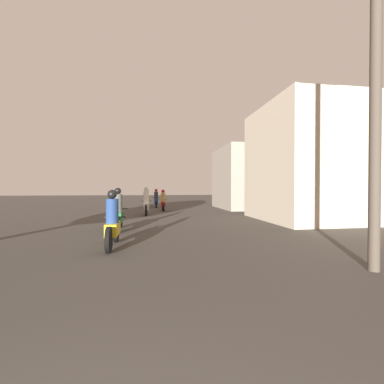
% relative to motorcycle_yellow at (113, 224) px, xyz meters
% --- Properties ---
extents(motorcycle_yellow, '(0.60, 1.94, 1.53)m').
position_rel_motorcycle_yellow_xyz_m(motorcycle_yellow, '(0.00, 0.00, 0.00)').
color(motorcycle_yellow, black).
rests_on(motorcycle_yellow, ground_plane).
extents(motorcycle_green, '(0.60, 2.02, 1.59)m').
position_rel_motorcycle_yellow_xyz_m(motorcycle_green, '(-0.21, 2.78, 0.02)').
color(motorcycle_green, black).
rests_on(motorcycle_green, ground_plane).
extents(motorcycle_white, '(0.60, 1.94, 1.65)m').
position_rel_motorcycle_yellow_xyz_m(motorcycle_white, '(0.70, 8.27, 0.04)').
color(motorcycle_white, black).
rests_on(motorcycle_white, ground_plane).
extents(motorcycle_red, '(0.60, 1.94, 1.48)m').
position_rel_motorcycle_yellow_xyz_m(motorcycle_red, '(1.79, 10.92, -0.01)').
color(motorcycle_red, black).
rests_on(motorcycle_red, ground_plane).
extents(motorcycle_blue, '(0.60, 1.87, 1.53)m').
position_rel_motorcycle_yellow_xyz_m(motorcycle_blue, '(1.37, 14.10, 0.00)').
color(motorcycle_blue, black).
rests_on(motorcycle_blue, ground_plane).
extents(motorcycle_orange, '(0.60, 1.96, 1.64)m').
position_rel_motorcycle_yellow_xyz_m(motorcycle_orange, '(0.58, 16.48, 0.05)').
color(motorcycle_orange, black).
rests_on(motorcycle_orange, ground_plane).
extents(building_right_near, '(5.25, 5.27, 5.54)m').
position_rel_motorcycle_yellow_xyz_m(building_right_near, '(8.95, 4.54, 2.16)').
color(building_right_near, beige).
rests_on(building_right_near, ground_plane).
extents(building_right_far, '(4.17, 5.52, 4.69)m').
position_rel_motorcycle_yellow_xyz_m(building_right_far, '(8.36, 12.31, 1.74)').
color(building_right_far, gray).
rests_on(building_right_far, ground_plane).
extents(utility_pole_near, '(1.60, 0.20, 7.12)m').
position_rel_motorcycle_yellow_xyz_m(utility_pole_near, '(5.17, -2.78, 3.12)').
color(utility_pole_near, '#4C4238').
rests_on(utility_pole_near, ground_plane).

